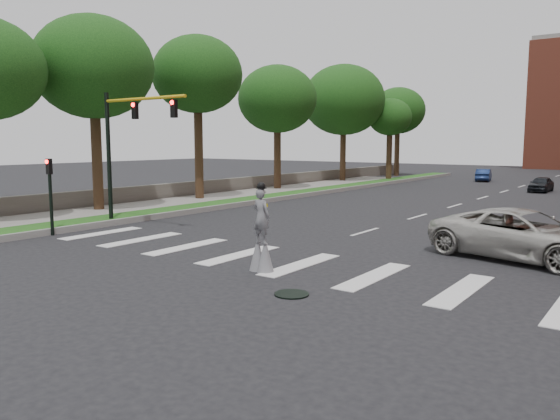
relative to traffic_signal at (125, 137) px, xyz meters
The scene contains 18 objects.
ground_plane 11.04m from the traffic_signal, 17.05° to the right, with size 160.00×160.00×0.00m, color black.
grass_median 17.56m from the traffic_signal, 95.77° to the left, with size 2.00×60.00×0.25m, color #1C4E16.
median_curb 17.48m from the traffic_signal, 92.25° to the left, with size 0.20×60.00×0.28m, color gray.
sidewalk_left 9.37m from the traffic_signal, 123.98° to the left, with size 4.00×60.00×0.18m, color slate.
stone_wall 20.64m from the traffic_signal, 110.80° to the left, with size 0.50×56.00×1.10m, color #59544C.
manhole 14.33m from the traffic_signal, 21.36° to the right, with size 0.90×0.90×0.04m, color black.
traffic_signal is the anchor object (origin of this frame).
secondary_signal 4.17m from the traffic_signal, 98.43° to the right, with size 0.25×0.21×3.23m.
stilt_performer 11.52m from the traffic_signal, 17.83° to the right, with size 0.84×0.55×2.73m.
suv_crossing 17.24m from the traffic_signal, 10.24° to the left, with size 2.79×6.06×1.68m, color beige.
car_near 32.84m from the traffic_signal, 68.09° to the left, with size 1.43×3.55×1.21m, color black.
car_mid 40.06m from the traffic_signal, 82.48° to the left, with size 1.29×3.69×1.22m, color navy.
tree_1 6.89m from the traffic_signal, 156.78° to the left, with size 6.51×6.51×10.68m.
tree_2 11.82m from the traffic_signal, 116.71° to the left, with size 5.88×5.88×10.76m.
tree_3 20.09m from the traffic_signal, 105.45° to the left, with size 6.25×6.25×9.92m.
tree_4 31.11m from the traffic_signal, 100.48° to the left, with size 7.89×7.89×11.23m.
tree_5 42.86m from the traffic_signal, 97.17° to the left, with size 6.15×6.15×10.01m.
tree_6 34.22m from the traffic_signal, 94.15° to the left, with size 4.26×4.26×8.13m.
Camera 1 is at (10.77, -13.26, 3.94)m, focal length 35.00 mm.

